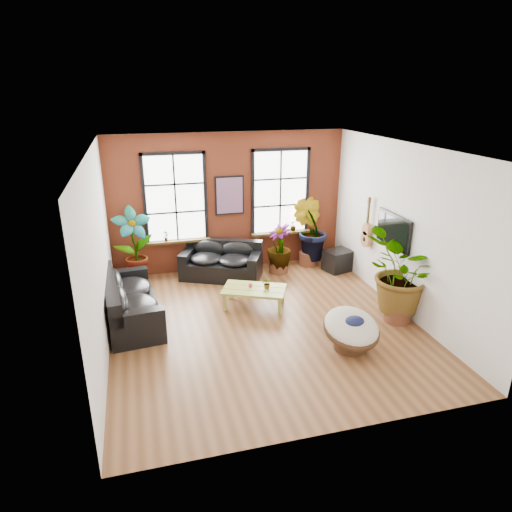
% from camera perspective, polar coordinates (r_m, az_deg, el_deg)
% --- Properties ---
extents(room, '(6.04, 6.54, 3.54)m').
position_cam_1_polar(room, '(8.80, 0.76, 2.03)').
color(room, brown).
rests_on(room, ground).
extents(sofa_back, '(2.17, 1.68, 0.90)m').
position_cam_1_polar(sofa_back, '(11.46, -4.30, -0.68)').
color(sofa_back, black).
rests_on(sofa_back, ground).
extents(sofa_left, '(1.24, 2.47, 0.94)m').
position_cam_1_polar(sofa_left, '(9.65, -15.71, -5.53)').
color(sofa_left, black).
rests_on(sofa_left, ground).
extents(coffee_table, '(1.53, 1.25, 0.52)m').
position_cam_1_polar(coffee_table, '(9.89, -0.23, -4.33)').
color(coffee_table, olive).
rests_on(coffee_table, ground).
extents(papasan_chair, '(1.19, 1.20, 0.78)m').
position_cam_1_polar(papasan_chair, '(8.53, 11.84, -8.94)').
color(papasan_chair, '#452B18').
rests_on(papasan_chair, ground).
extents(poster, '(0.74, 0.06, 0.98)m').
position_cam_1_polar(poster, '(11.59, -3.33, 7.57)').
color(poster, black).
rests_on(poster, room).
extents(tv_wall_unit, '(0.13, 1.86, 1.20)m').
position_cam_1_polar(tv_wall_unit, '(10.39, 15.85, 2.96)').
color(tv_wall_unit, black).
rests_on(tv_wall_unit, room).
extents(media_box, '(0.78, 0.71, 0.55)m').
position_cam_1_polar(media_box, '(12.06, 10.19, -0.54)').
color(media_box, black).
rests_on(media_box, ground).
extents(pot_back_left, '(0.52, 0.52, 0.37)m').
position_cam_1_polar(pot_back_left, '(11.51, -14.72, -2.41)').
color(pot_back_left, brown).
rests_on(pot_back_left, ground).
extents(pot_back_right, '(0.64, 0.64, 0.37)m').
position_cam_1_polar(pot_back_right, '(12.37, 6.57, -0.24)').
color(pot_back_right, brown).
rests_on(pot_back_right, ground).
extents(pot_right_wall, '(0.66, 0.66, 0.39)m').
position_cam_1_polar(pot_right_wall, '(9.82, 17.26, -6.73)').
color(pot_right_wall, brown).
rests_on(pot_right_wall, ground).
extents(pot_mid, '(0.60, 0.60, 0.36)m').
position_cam_1_polar(pot_mid, '(11.81, 2.81, -1.17)').
color(pot_mid, brown).
rests_on(pot_mid, ground).
extents(floor_plant_back_left, '(1.05, 0.83, 1.76)m').
position_cam_1_polar(floor_plant_back_left, '(11.19, -15.02, 1.51)').
color(floor_plant_back_left, '#144713').
rests_on(floor_plant_back_left, ground).
extents(floor_plant_back_right, '(1.16, 1.14, 1.65)m').
position_cam_1_polar(floor_plant_back_right, '(12.15, 6.72, 3.31)').
color(floor_plant_back_right, '#144713').
rests_on(floor_plant_back_right, ground).
extents(floor_plant_right_wall, '(2.07, 2.07, 1.74)m').
position_cam_1_polar(floor_plant_right_wall, '(9.52, 17.81, -2.13)').
color(floor_plant_right_wall, '#144713').
rests_on(floor_plant_right_wall, ground).
extents(floor_plant_mid, '(0.83, 0.83, 1.14)m').
position_cam_1_polar(floor_plant_mid, '(11.61, 2.91, 1.24)').
color(floor_plant_mid, '#144713').
rests_on(floor_plant_mid, ground).
extents(table_plant, '(0.23, 0.20, 0.24)m').
position_cam_1_polar(table_plant, '(9.83, 1.41, -3.42)').
color(table_plant, '#144713').
rests_on(table_plant, coffee_table).
extents(sill_plant_left, '(0.17, 0.17, 0.27)m').
position_cam_1_polar(sill_plant_left, '(11.57, -11.21, 2.49)').
color(sill_plant_left, '#144713').
rests_on(sill_plant_left, room).
extents(sill_plant_right, '(0.19, 0.19, 0.27)m').
position_cam_1_polar(sill_plant_right, '(12.22, 4.65, 3.78)').
color(sill_plant_right, '#144713').
rests_on(sill_plant_right, room).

